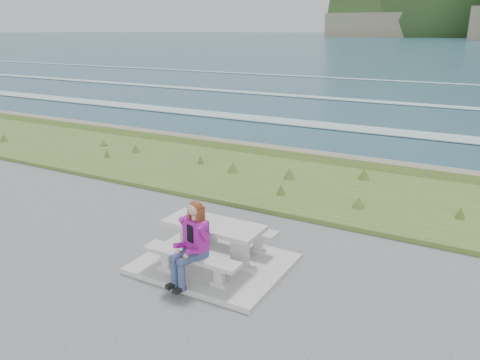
{
  "coord_description": "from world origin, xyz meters",
  "views": [
    {
      "loc": [
        4.14,
        -6.44,
        4.12
      ],
      "look_at": [
        -0.13,
        1.2,
        1.3
      ],
      "focal_mm": 35.0,
      "sensor_mm": 36.0,
      "label": 1
    }
  ],
  "objects_px": {
    "bench_seaward": "(233,230)",
    "seated_woman": "(189,254)",
    "bench_landward": "(191,260)",
    "picnic_table": "(214,232)"
  },
  "relations": [
    {
      "from": "picnic_table",
      "to": "bench_seaward",
      "type": "bearing_deg",
      "value": 90.0
    },
    {
      "from": "bench_landward",
      "to": "seated_woman",
      "type": "bearing_deg",
      "value": -66.37
    },
    {
      "from": "picnic_table",
      "to": "bench_seaward",
      "type": "xyz_separation_m",
      "value": [
        0.0,
        0.7,
        -0.23
      ]
    },
    {
      "from": "picnic_table",
      "to": "seated_woman",
      "type": "height_order",
      "value": "seated_woman"
    },
    {
      "from": "picnic_table",
      "to": "bench_seaward",
      "type": "distance_m",
      "value": 0.74
    },
    {
      "from": "bench_seaward",
      "to": "seated_woman",
      "type": "height_order",
      "value": "seated_woman"
    },
    {
      "from": "bench_seaward",
      "to": "bench_landward",
      "type": "bearing_deg",
      "value": -90.0
    },
    {
      "from": "bench_landward",
      "to": "bench_seaward",
      "type": "bearing_deg",
      "value": 90.0
    },
    {
      "from": "picnic_table",
      "to": "bench_landward",
      "type": "distance_m",
      "value": 0.74
    },
    {
      "from": "seated_woman",
      "to": "picnic_table",
      "type": "bearing_deg",
      "value": 109.28
    }
  ]
}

